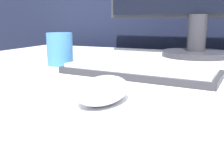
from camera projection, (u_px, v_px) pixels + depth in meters
partition_panel at (187, 79)px, 1.30m from camera, size 5.00×0.03×1.10m
computer_mouse_near at (103, 90)px, 0.41m from camera, size 0.08×0.12×0.04m
keyboard at (139, 70)px, 0.63m from camera, size 0.38×0.18×0.02m
mug at (60, 49)px, 0.76m from camera, size 0.07×0.07×0.09m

